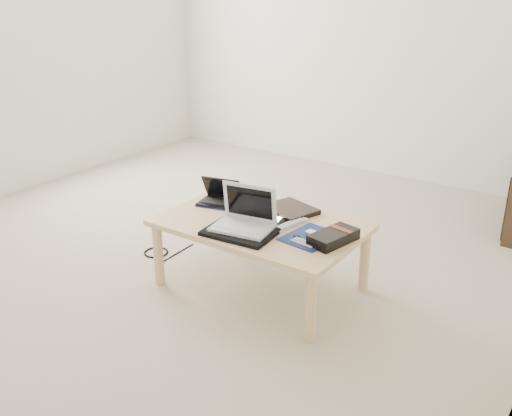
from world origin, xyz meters
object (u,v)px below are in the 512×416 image
Objects in this scene: netbook at (221,198)px; gpu_box at (333,237)px; white_laptop at (245,219)px; coffee_table at (260,230)px.

gpu_box is (0.80, -0.10, -0.01)m from netbook.
coffee_table is at bearing 86.77° from white_laptop.
coffee_table is 3.24× the size of white_laptop.
netbook is 0.82× the size of white_laptop.
gpu_box is (0.46, 0.13, -0.04)m from white_laptop.
gpu_box is at bearing -0.17° from coffee_table.
white_laptop is at bearing -34.09° from netbook.
netbook is 0.42m from white_laptop.
coffee_table is at bearing -15.81° from netbook.
white_laptop is 1.17× the size of gpu_box.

